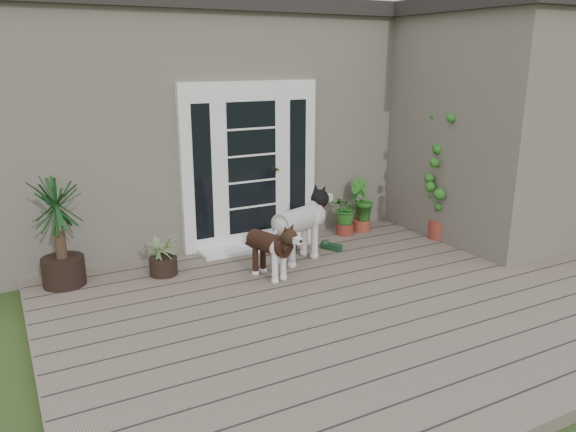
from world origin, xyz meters
name	(u,v)px	position (x,y,z in m)	size (l,w,h in m)	color
deck	(357,305)	(0.00, 0.40, 0.06)	(6.20, 4.60, 0.12)	#6B5B4C
house_main	(209,122)	(0.00, 4.65, 1.55)	(7.40, 4.00, 3.10)	#665E54
roof_main	(205,14)	(0.00, 4.65, 3.20)	(7.60, 4.20, 0.20)	#2D2826
house_wing	(488,133)	(2.90, 1.50, 1.55)	(1.60, 2.40, 3.10)	#665E54
roof_wing	(501,6)	(2.90, 1.50, 3.20)	(1.80, 2.60, 0.20)	#2D2826
door_unit	(251,165)	(-0.20, 2.60, 1.19)	(1.90, 0.14, 2.15)	white
door_step	(258,245)	(-0.20, 2.40, 0.14)	(1.60, 0.40, 0.05)	white
brindle_dog	(269,253)	(-0.54, 1.38, 0.42)	(0.31, 0.72, 0.60)	#321B12
white_dog	(299,231)	(0.02, 1.69, 0.51)	(0.40, 0.93, 0.77)	white
spider_plant	(163,251)	(-1.59, 2.04, 0.41)	(0.54, 0.54, 0.57)	#88975D
yucca	(59,231)	(-2.64, 2.26, 0.75)	(0.87, 0.87, 1.26)	black
herb_a	(345,216)	(1.13, 2.32, 0.39)	(0.42, 0.42, 0.54)	#185618
herb_b	(361,212)	(1.44, 2.37, 0.39)	(0.37, 0.37, 0.55)	#285B1A
herb_c	(406,203)	(2.29, 2.39, 0.43)	(0.39, 0.39, 0.61)	#275518
sapling	(445,175)	(2.21, 1.55, 1.02)	(0.53, 0.53, 1.81)	#164D17
clog_left	(331,246)	(0.61, 1.86, 0.17)	(0.15, 0.32, 0.10)	#16371D
clog_right	(293,249)	(0.11, 2.03, 0.16)	(0.12, 0.26, 0.08)	black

